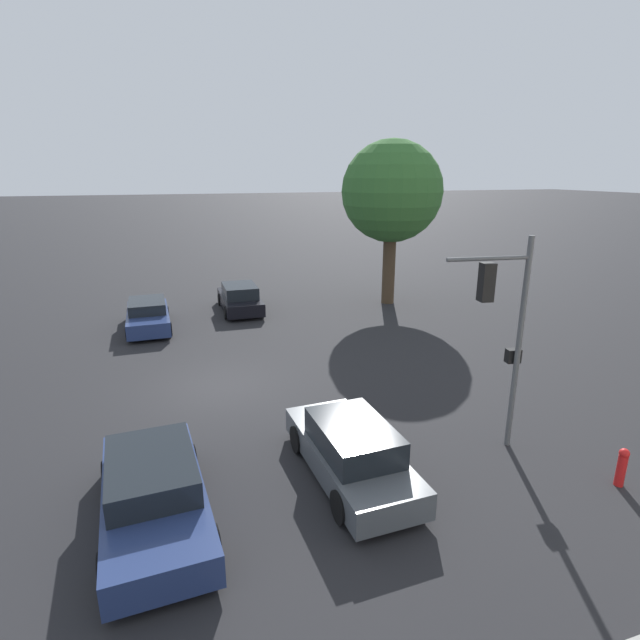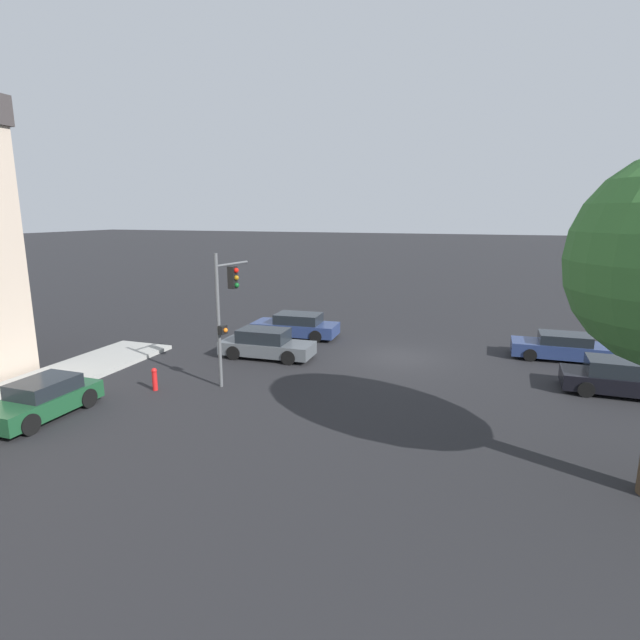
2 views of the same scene
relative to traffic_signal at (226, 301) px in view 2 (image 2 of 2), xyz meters
name	(u,v)px [view 2 (image 2 of 2)]	position (x,y,z in m)	size (l,w,h in m)	color
ground_plane	(400,357)	(-5.94, -6.17, -3.47)	(300.00, 300.00, 0.00)	black
traffic_signal	(226,301)	(0.00, 0.00, 0.00)	(0.49, 2.24, 5.38)	#515456
crossing_car_0	(621,378)	(-14.95, -3.94, -2.83)	(4.34, 1.94, 1.36)	black
crossing_car_1	(296,326)	(0.33, -8.19, -2.82)	(4.85, 2.22, 1.36)	navy
crossing_car_2	(561,347)	(-13.28, -8.34, -2.86)	(4.38, 1.90, 1.26)	navy
crossing_car_3	(266,344)	(0.16, -3.90, -2.80)	(4.57, 1.96, 1.41)	#4C5156
parked_car_0	(43,399)	(4.31, 5.17, -2.84)	(1.84, 3.92, 1.31)	#194728
fire_hydrant	(155,378)	(2.36, 1.72, -2.98)	(0.22, 0.22, 0.92)	red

